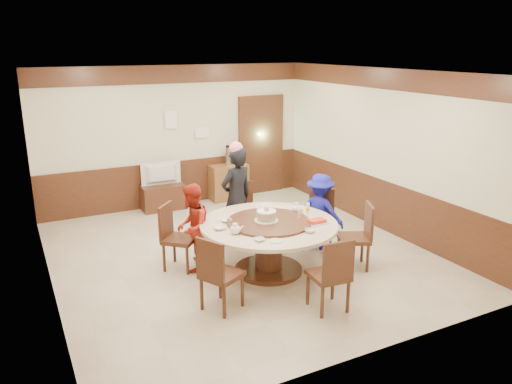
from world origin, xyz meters
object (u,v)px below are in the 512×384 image
person_red (192,228)px  tv_stand (163,197)px  birthday_cake (266,216)px  thermos (228,156)px  side_cabinet (229,182)px  shrimp_platter (317,222)px  person_blue (320,212)px  person_standing (237,198)px  banquet_table (269,237)px  television (162,174)px

person_red → tv_stand: bearing=-156.3°
birthday_cake → thermos: (0.97, 3.50, 0.08)m
side_cabinet → thermos: thermos is taller
side_cabinet → tv_stand: bearing=-178.8°
side_cabinet → thermos: (0.00, 0.00, 0.56)m
shrimp_platter → thermos: bearing=84.9°
person_blue → thermos: bearing=-27.7°
person_blue → tv_stand: person_blue is taller
person_blue → thermos: size_ratio=3.24×
thermos → person_standing: bearing=-111.0°
person_red → shrimp_platter: size_ratio=4.30×
tv_stand → side_cabinet: bearing=1.2°
banquet_table → thermos: (0.94, 3.52, 0.41)m
television → thermos: bearing=-176.2°
birthday_cake → side_cabinet: 3.66m
banquet_table → thermos: 3.66m
banquet_table → person_standing: bearing=89.3°
person_blue → tv_stand: (-1.67, 3.07, -0.36)m
person_standing → side_cabinet: size_ratio=2.05×
birthday_cake → person_red: bearing=148.6°
banquet_table → shrimp_platter: bearing=-29.5°
banquet_table → person_standing: size_ratio=1.19×
banquet_table → side_cabinet: banquet_table is taller
shrimp_platter → thermos: size_ratio=0.79×
thermos → television: bearing=-178.8°
shrimp_platter → television: 3.98m
person_standing → tv_stand: 2.50m
banquet_table → television: bearing=98.4°
person_red → tv_stand: person_red is taller
banquet_table → shrimp_platter: shrimp_platter is taller
tv_stand → side_cabinet: 1.45m
tv_stand → thermos: bearing=1.2°
tv_stand → thermos: (1.45, 0.03, 0.69)m
banquet_table → person_standing: person_standing is taller
birthday_cake → side_cabinet: bearing=74.6°
person_standing → tv_stand: (-0.53, 2.37, -0.57)m
television → thermos: (1.45, 0.03, 0.21)m
person_blue → television: (-1.67, 3.07, 0.11)m
banquet_table → tv_stand: size_ratio=2.30×
tv_stand → shrimp_platter: bearing=-73.9°
shrimp_platter → television: (-1.10, 3.82, -0.05)m
birthday_cake → shrimp_platter: size_ratio=1.13×
person_red → thermos: person_red is taller
banquet_table → tv_stand: 3.54m
television → side_cabinet: bearing=-176.2°
banquet_table → person_standing: (0.01, 1.11, 0.29)m
television → side_cabinet: size_ratio=0.99×
side_cabinet → thermos: bearing=0.0°
banquet_table → television: size_ratio=2.48×
person_standing → side_cabinet: bearing=-125.7°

